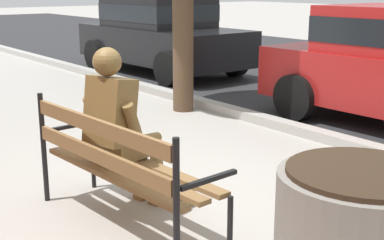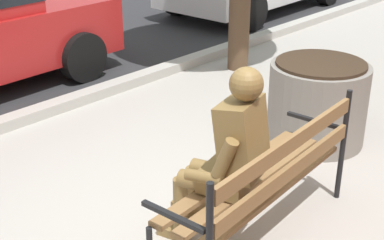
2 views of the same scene
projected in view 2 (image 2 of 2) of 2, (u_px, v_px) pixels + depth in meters
name	position (u px, v px, depth m)	size (l,w,h in m)	color
ground_plane	(224.00, 237.00, 4.07)	(80.00, 80.00, 0.00)	#ADA8A0
curb_stone	(15.00, 120.00, 5.84)	(60.00, 0.20, 0.12)	#B2AFA8
park_bench	(268.00, 175.00, 3.82)	(1.83, 0.65, 0.95)	olive
bronze_statue_seated	(223.00, 161.00, 3.74)	(0.61, 0.86, 1.37)	olive
concrete_planter	(317.00, 102.00, 5.38)	(0.96, 0.96, 0.82)	gray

